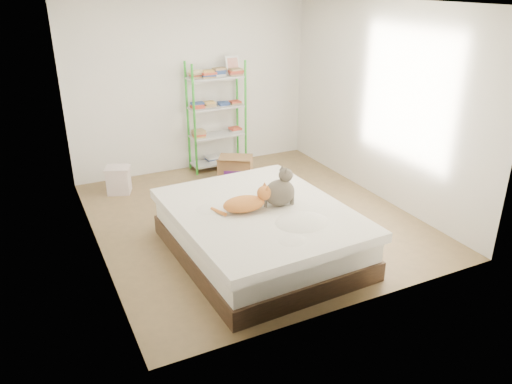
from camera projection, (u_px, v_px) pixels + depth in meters
room at (251, 119)px, 5.90m from camera, size 3.81×4.21×2.61m
bed at (260, 232)px, 5.45m from camera, size 1.84×2.26×0.56m
orange_cat at (244, 202)px, 5.25m from camera, size 0.57×0.35×0.22m
grey_cat at (280, 187)px, 5.35m from camera, size 0.38×0.32×0.42m
shelf_unit at (217, 111)px, 7.72m from camera, size 0.88×0.36×1.74m
cardboard_box at (236, 168)px, 7.55m from camera, size 0.63×0.66×0.40m
white_bin at (119, 180)px, 7.07m from camera, size 0.42×0.40×0.39m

